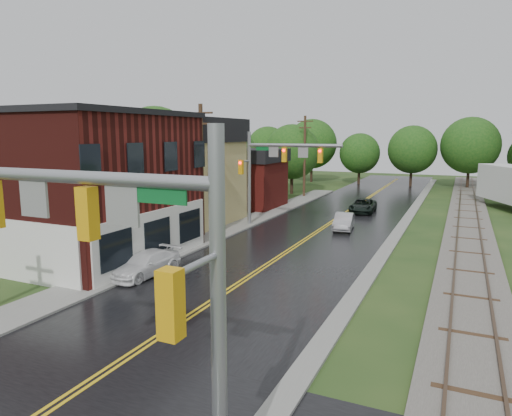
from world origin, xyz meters
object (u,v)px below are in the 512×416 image
Objects in this scene: traffic_signal_near at (119,244)px; utility_pole_c at (305,155)px; tree_left_a at (59,158)px; brick_building at (58,183)px; tree_left_c at (231,157)px; tree_left_b at (156,148)px; utility_pole_b at (202,168)px; sedan_silver at (344,222)px; traffic_signal_far at (275,162)px; tree_left_e at (293,153)px; suv_dark at (363,206)px; pickup_white at (146,264)px.

utility_pole_c is at bearing 103.74° from traffic_signal_near.
tree_left_a is at bearing 139.53° from traffic_signal_near.
tree_left_c is at bearing 93.14° from brick_building.
brick_building is 17.80m from tree_left_b.
utility_pole_b is 1.04× the size of tree_left_a.
tree_left_c is at bearing 63.44° from tree_left_b.
traffic_signal_near is at bearing -93.27° from sedan_silver.
utility_pole_b reaches higher than tree_left_c.
tree_left_b reaches higher than utility_pole_c.
utility_pole_b is at bearing -123.68° from traffic_signal_far.
sedan_silver is at bearing -10.62° from tree_left_b.
tree_left_a reaches higher than sedan_silver.
utility_pole_b is 23.99m from tree_left_e.
utility_pole_b reaches higher than sedan_silver.
suv_dark is (-2.13, 34.34, -4.36)m from traffic_signal_near.
tree_left_b is 1.19× the size of tree_left_e.
tree_left_c is 16.08m from suv_dark.
utility_pole_b is 22.00m from utility_pole_c.
tree_left_e is (11.00, 24.00, -0.30)m from tree_left_a.
traffic_signal_near is 1.00× the size of traffic_signal_far.
traffic_signal_near is at bearing -65.44° from tree_left_c.
utility_pole_b is 1.10× the size of tree_left_e.
utility_pole_c is at bearing 78.91° from brick_building.
traffic_signal_far is 1.67× the size of suv_dark.
tree_left_b reaches higher than pickup_white.
tree_left_c is at bearing -129.81° from tree_left_e.
tree_left_b is (-11.05, 9.90, 1.00)m from utility_pole_b.
utility_pole_b is (-3.33, -5.00, -0.25)m from traffic_signal_far.
traffic_signal_far is 17.33m from utility_pole_c.
brick_building is 29.56m from utility_pole_c.
brick_building is 1.87× the size of tree_left_c.
suv_dark is 1.19× the size of sedan_silver.
brick_building is at bearing 172.35° from pickup_white.
pickup_white is (9.05, -26.72, -3.92)m from tree_left_c.
tree_left_c is at bearing 128.82° from traffic_signal_far.
tree_left_b reaches higher than brick_building.
traffic_signal_near reaches higher than suv_dark.
traffic_signal_far is 0.82× the size of utility_pole_c.
traffic_signal_far is 16.56m from tree_left_c.
utility_pole_b is 16.99m from suv_dark.
tree_left_b is (-14.38, 4.90, 0.74)m from traffic_signal_far.
brick_building reaches higher than suv_dark.
traffic_signal_far is 0.85× the size of tree_left_a.
traffic_signal_far is 0.82× the size of utility_pole_b.
tree_left_a reaches higher than traffic_signal_far.
tree_left_c is (4.00, 8.00, -1.21)m from tree_left_b.
traffic_signal_near is at bearing -54.51° from tree_left_b.
suv_dark is 23.96m from pickup_white.
traffic_signal_near is 43.24m from utility_pole_c.
pickup_white is at bearing -30.10° from tree_left_a.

